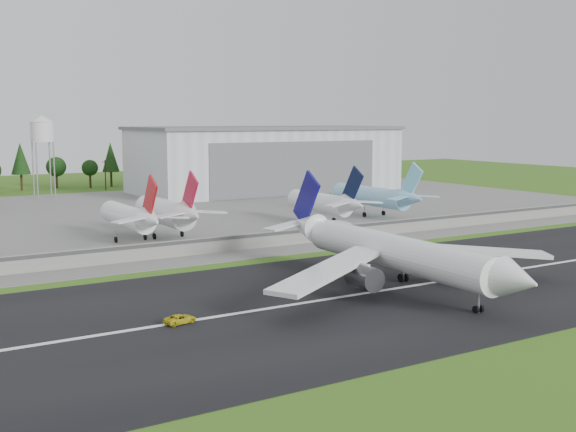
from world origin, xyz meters
TOP-DOWN VIEW (x-y plane):
  - ground at (0.00, 0.00)m, footprint 600.00×600.00m
  - runway at (0.00, 10.00)m, footprint 320.00×60.00m
  - runway_centerline at (0.00, 10.00)m, footprint 220.00×1.00m
  - apron at (0.00, 120.00)m, footprint 320.00×150.00m
  - blast_fence at (0.00, 54.99)m, footprint 240.00×0.61m
  - hangar_east at (75.00, 164.92)m, footprint 102.00×47.00m
  - water_tower at (-5.00, 185.00)m, footprint 8.40×8.40m
  - utility_poles at (0.00, 200.00)m, footprint 230.00×3.00m
  - treeline at (0.00, 215.00)m, footprint 320.00×16.00m
  - main_airliner at (11.13, 9.56)m, footprint 57.26×59.14m
  - ground_vehicle at (-27.48, 9.50)m, footprint 4.94×2.91m
  - parked_jet_red_a at (-10.53, 76.52)m, footprint 7.36×31.29m
  - parked_jet_red_b at (-1.31, 76.59)m, footprint 7.36×31.29m
  - parked_jet_navy at (43.09, 76.53)m, footprint 7.36×31.29m
  - parked_jet_skyblue at (64.29, 81.55)m, footprint 7.36×37.29m

SIDE VIEW (x-z plane):
  - ground at x=0.00m, z-range 0.00..0.00m
  - utility_poles at x=0.00m, z-range -6.00..6.00m
  - treeline at x=0.00m, z-range -11.00..11.00m
  - runway at x=0.00m, z-range 0.00..0.10m
  - apron at x=0.00m, z-range 0.00..0.10m
  - runway_centerline at x=0.00m, z-range 0.10..0.12m
  - ground_vehicle at x=-27.48m, z-range 0.10..1.39m
  - blast_fence at x=0.00m, z-range 0.06..3.56m
  - main_airliner at x=11.13m, z-range -4.19..13.98m
  - parked_jet_red_a at x=-10.53m, z-range -2.28..14.14m
  - parked_jet_navy at x=43.09m, z-range -2.26..14.20m
  - parked_jet_skyblue at x=64.29m, z-range -2.25..14.36m
  - parked_jet_red_b at x=-1.31m, z-range -2.08..14.80m
  - hangar_east at x=75.00m, z-range 0.03..25.23m
  - water_tower at x=-5.00m, z-range 9.85..39.25m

